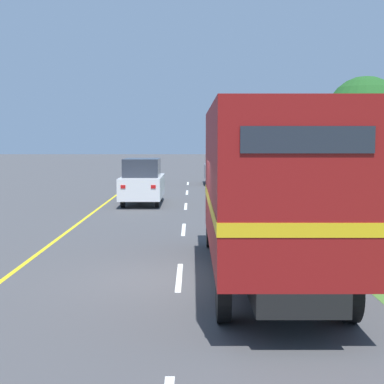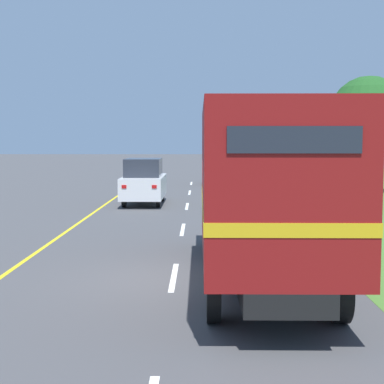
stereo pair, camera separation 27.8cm
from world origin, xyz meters
The scene contains 14 objects.
ground_plane centered at (0.00, 0.00, 0.00)m, with size 200.00×200.00×0.00m, color #444447.
edge_line_yellow centered at (-3.70, 14.74, 0.00)m, with size 0.12×63.85×0.01m, color yellow.
centre_dash_near centered at (0.00, 0.20, 0.00)m, with size 0.12×2.60×0.01m, color white.
centre_dash_mid_a centered at (0.00, 6.80, 0.00)m, with size 0.12×2.60×0.01m, color white.
centre_dash_mid_b centered at (0.00, 13.40, 0.00)m, with size 0.12×2.60×0.01m, color white.
centre_dash_far centered at (0.00, 20.00, 0.00)m, with size 0.12×2.60×0.01m, color white.
centre_dash_farthest centered at (0.00, 26.60, 0.00)m, with size 0.12×2.60×0.01m, color white.
horse_trailer_truck centered at (1.80, -0.29, 1.99)m, with size 2.39×8.86×3.54m.
lead_car_white centered at (-1.96, 14.19, 1.03)m, with size 1.80×4.28×2.07m.
lead_car_grey_ahead centered at (2.00, 26.07, 1.03)m, with size 1.80×3.88×2.08m.
highway_sign centered at (5.61, 8.53, 1.60)m, with size 1.90×0.09×2.68m.
roadside_tree_mid centered at (9.70, 20.04, 4.22)m, with size 4.23×4.23×6.34m.
roadside_tree_far centered at (8.98, 28.23, 3.73)m, with size 2.91×2.91×5.21m.
delineator_post centered at (4.36, 0.42, 0.51)m, with size 0.08×0.08×0.95m.
Camera 1 is at (0.27, -12.18, 2.95)m, focal length 55.00 mm.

